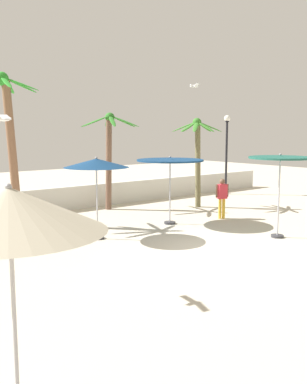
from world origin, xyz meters
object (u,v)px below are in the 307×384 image
(palm_tree_2, at_px, (9,131))
(seagull_1, at_px, (194,86))
(guest_0, at_px, (222,195))
(patio_umbrella_1, at_px, (280,163))
(lamp_post_1, at_px, (227,149))
(seagull_0, at_px, (2,118))
(patio_umbrella_3, at_px, (9,212))
(patio_umbrella_2, at_px, (96,164))
(palm_tree_1, at_px, (197,148))
(palm_tree_0, at_px, (109,147))
(patio_umbrella_0, at_px, (170,163))

(palm_tree_2, relative_size, seagull_1, 4.62)
(guest_0, distance_m, seagull_1, 5.06)
(patio_umbrella_1, height_order, guest_0, patio_umbrella_1)
(lamp_post_1, bearing_deg, patio_umbrella_1, -128.99)
(palm_tree_2, xyz_separation_m, seagull_0, (-2.73, -6.64, 0.28))
(patio_umbrella_3, bearing_deg, patio_umbrella_2, 52.03)
(seagull_0, bearing_deg, patio_umbrella_3, -110.37)
(patio_umbrella_3, height_order, palm_tree_1, palm_tree_1)
(palm_tree_1, xyz_separation_m, guest_0, (-1.10, -2.51, -1.73))
(guest_0, relative_size, seagull_1, 1.33)
(lamp_post_1, xyz_separation_m, guest_0, (-5.37, -4.52, -1.54))
(palm_tree_0, height_order, seagull_0, palm_tree_0)
(palm_tree_1, height_order, lamp_post_1, lamp_post_1)
(palm_tree_0, height_order, guest_0, palm_tree_0)
(palm_tree_0, bearing_deg, palm_tree_1, -32.07)
(patio_umbrella_0, distance_m, seagull_0, 8.17)
(patio_umbrella_2, distance_m, lamp_post_1, 11.75)
(patio_umbrella_2, xyz_separation_m, guest_0, (5.60, -0.31, -1.46))
(patio_umbrella_0, xyz_separation_m, seagull_1, (2.98, 1.80, 3.11))
(patio_umbrella_1, height_order, seagull_0, seagull_0)
(lamp_post_1, bearing_deg, patio_umbrella_0, -152.50)
(seagull_0, bearing_deg, lamp_post_1, 25.43)
(patio_umbrella_1, distance_m, seagull_0, 8.83)
(palm_tree_0, xyz_separation_m, palm_tree_1, (3.35, -2.10, -0.08))
(patio_umbrella_2, relative_size, patio_umbrella_3, 0.92)
(palm_tree_0, xyz_separation_m, guest_0, (2.24, -4.60, -1.81))
(patio_umbrella_0, distance_m, patio_umbrella_3, 11.71)
(palm_tree_2, distance_m, guest_0, 8.38)
(palm_tree_2, relative_size, seagull_0, 5.84)
(lamp_post_1, bearing_deg, seagull_1, -154.94)
(patio_umbrella_0, height_order, palm_tree_0, palm_tree_0)
(palm_tree_0, bearing_deg, patio_umbrella_3, -127.99)
(palm_tree_1, height_order, palm_tree_2, palm_tree_2)
(palm_tree_2, relative_size, guest_0, 3.47)
(seagull_0, bearing_deg, patio_umbrella_2, 35.84)
(guest_0, xyz_separation_m, seagull_1, (0.71, 2.35, 4.43))
(patio_umbrella_1, bearing_deg, patio_umbrella_2, 142.43)
(patio_umbrella_0, xyz_separation_m, seagull_0, (-7.39, -3.17, 1.45))
(palm_tree_1, bearing_deg, patio_umbrella_0, -149.84)
(patio_umbrella_0, height_order, patio_umbrella_1, patio_umbrella_1)
(patio_umbrella_0, xyz_separation_m, palm_tree_1, (3.37, 1.96, 0.41))
(lamp_post_1, bearing_deg, palm_tree_0, 179.40)
(palm_tree_1, bearing_deg, patio_umbrella_1, -109.50)
(palm_tree_1, bearing_deg, palm_tree_0, 147.93)
(seagull_0, relative_size, seagull_1, 0.79)
(patio_umbrella_1, bearing_deg, palm_tree_0, 99.35)
(palm_tree_1, distance_m, guest_0, 3.24)
(seagull_0, height_order, seagull_1, seagull_1)
(patio_umbrella_2, relative_size, seagull_1, 2.22)
(palm_tree_0, bearing_deg, palm_tree_2, -172.86)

